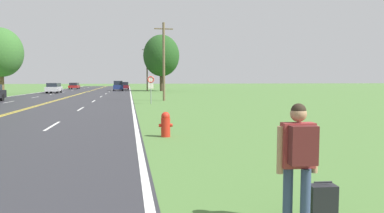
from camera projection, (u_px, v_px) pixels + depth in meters
The scene contains 12 objects.
hitchhiker_person at pixel (299, 152), 4.58m from camera, with size 0.57×0.43×1.68m.
suitcase at pixel (322, 205), 4.70m from camera, with size 0.38×0.23×0.61m.
fire_hydrant at pixel (166, 124), 12.04m from camera, with size 0.48×0.32×0.88m.
traffic_sign at pixel (151, 83), 28.72m from camera, with size 0.60×0.10×2.36m.
utility_pole_midground at pixel (164, 60), 33.02m from camera, with size 1.80×0.24×7.51m.
utility_pole_far at pixel (147, 68), 63.75m from camera, with size 1.80×0.24×8.24m.
tree_behind_sign at pixel (1, 52), 48.13m from camera, with size 6.03×6.03×9.39m.
tree_mid_treeline at pixel (161, 56), 63.03m from camera, with size 6.64×6.64×10.35m.
car_silver_suv_approaching at pixel (54, 88), 53.11m from camera, with size 1.73×4.76×1.56m.
car_dark_blue_suv_mid_near at pixel (118, 86), 64.82m from camera, with size 1.98×3.99×1.88m.
car_maroon_suv_mid_far at pixel (124, 86), 73.11m from camera, with size 2.11×4.01×1.63m.
car_red_hatchback_receding at pixel (74, 86), 77.19m from camera, with size 1.99×4.33×1.43m.
Camera 1 is at (7.01, 0.88, 1.99)m, focal length 32.00 mm.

